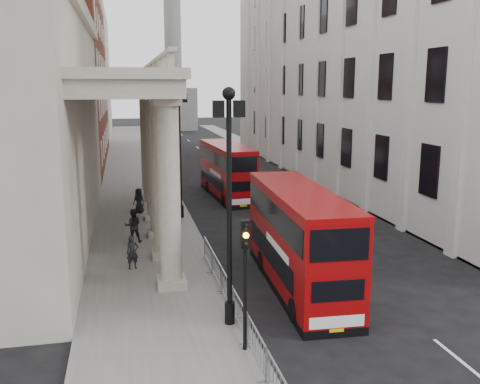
% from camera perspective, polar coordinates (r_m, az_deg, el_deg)
% --- Properties ---
extents(ground, '(260.00, 260.00, 0.00)m').
position_cam_1_polar(ground, '(16.45, 3.97, -19.76)').
color(ground, black).
rests_on(ground, ground).
extents(sidewalk_west, '(6.00, 140.00, 0.12)m').
position_cam_1_polar(sidewalk_west, '(44.32, -10.78, 0.15)').
color(sidewalk_west, slate).
rests_on(sidewalk_west, ground).
extents(sidewalk_east, '(3.00, 140.00, 0.12)m').
position_cam_1_polar(sidewalk_east, '(47.66, 9.46, 0.98)').
color(sidewalk_east, slate).
rests_on(sidewalk_east, ground).
extents(kerb, '(0.20, 140.00, 0.14)m').
position_cam_1_polar(kerb, '(44.49, -6.98, 0.32)').
color(kerb, slate).
rests_on(kerb, ground).
extents(portico_building, '(9.00, 28.00, 12.00)m').
position_cam_1_polar(portico_building, '(32.25, -23.99, 5.93)').
color(portico_building, gray).
rests_on(portico_building, ground).
extents(brick_building, '(9.00, 32.00, 22.00)m').
position_cam_1_polar(brick_building, '(61.89, -18.84, 13.05)').
color(brick_building, maroon).
rests_on(brick_building, ground).
extents(west_building_far, '(9.00, 30.00, 20.00)m').
position_cam_1_polar(west_building_far, '(93.73, -16.67, 11.77)').
color(west_building_far, gray).
rests_on(west_building_far, ground).
extents(east_building, '(8.00, 55.00, 25.00)m').
position_cam_1_polar(east_building, '(49.89, 11.83, 15.70)').
color(east_building, beige).
rests_on(east_building, ground).
extents(monument_column, '(8.00, 8.00, 54.20)m').
position_cam_1_polar(monument_column, '(106.24, -7.16, 15.27)').
color(monument_column, '#60605E').
rests_on(monument_column, ground).
extents(lamp_post_south, '(1.05, 0.44, 8.32)m').
position_cam_1_polar(lamp_post_south, '(18.19, -1.17, -0.01)').
color(lamp_post_south, black).
rests_on(lamp_post_south, sidewalk_west).
extents(lamp_post_mid, '(1.05, 0.44, 8.32)m').
position_cam_1_polar(lamp_post_mid, '(33.87, -6.47, 5.18)').
color(lamp_post_mid, black).
rests_on(lamp_post_mid, sidewalk_west).
extents(lamp_post_north, '(1.05, 0.44, 8.32)m').
position_cam_1_polar(lamp_post_north, '(49.75, -8.42, 7.07)').
color(lamp_post_north, black).
rests_on(lamp_post_north, sidewalk_west).
extents(traffic_light, '(0.28, 0.33, 4.30)m').
position_cam_1_polar(traffic_light, '(16.77, 0.55, -7.39)').
color(traffic_light, black).
rests_on(traffic_light, sidewalk_west).
extents(crowd_barriers, '(0.50, 18.75, 1.10)m').
position_cam_1_polar(crowd_barriers, '(17.95, 0.84, -14.50)').
color(crowd_barriers, gray).
rests_on(crowd_barriers, sidewalk_west).
extents(bus_near, '(2.83, 9.89, 4.23)m').
position_cam_1_polar(bus_near, '(22.72, 6.28, -4.79)').
color(bus_near, '#8B0608').
rests_on(bus_near, ground).
extents(bus_far, '(2.77, 9.48, 4.05)m').
position_cam_1_polar(bus_far, '(41.14, -1.42, 2.40)').
color(bus_far, '#900608').
rests_on(bus_far, ground).
extents(pedestrian_a, '(0.65, 0.51, 1.56)m').
position_cam_1_polar(pedestrian_a, '(25.34, -11.40, -6.33)').
color(pedestrian_a, black).
rests_on(pedestrian_a, sidewalk_west).
extents(pedestrian_b, '(0.90, 0.71, 1.85)m').
position_cam_1_polar(pedestrian_b, '(29.46, -11.34, -3.54)').
color(pedestrian_b, black).
rests_on(pedestrian_b, sidewalk_west).
extents(pedestrian_c, '(0.97, 0.89, 1.67)m').
position_cam_1_polar(pedestrian_c, '(36.16, -10.74, -0.91)').
color(pedestrian_c, black).
rests_on(pedestrian_c, sidewalk_west).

